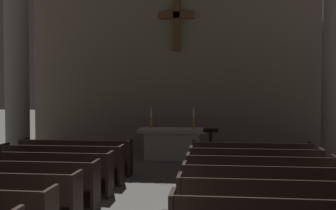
{
  "coord_description": "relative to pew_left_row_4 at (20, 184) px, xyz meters",
  "views": [
    {
      "loc": [
        1.38,
        -4.27,
        2.28
      ],
      "look_at": [
        0.0,
        7.85,
        1.82
      ],
      "focal_mm": 44.02,
      "sensor_mm": 36.0,
      "label": 1
    }
  ],
  "objects": [
    {
      "name": "pew_left_row_4",
      "position": [
        0.0,
        0.0,
        0.0
      ],
      "size": [
        3.01,
        0.5,
        0.95
      ],
      "color": "black",
      "rests_on": "ground"
    },
    {
      "name": "pew_left_row_5",
      "position": [
        0.0,
        1.06,
        0.0
      ],
      "size": [
        3.01,
        0.5,
        0.95
      ],
      "color": "black",
      "rests_on": "ground"
    },
    {
      "name": "pew_left_row_6",
      "position": [
        0.0,
        2.12,
        0.0
      ],
      "size": [
        3.01,
        0.5,
        0.95
      ],
      "color": "black",
      "rests_on": "ground"
    },
    {
      "name": "pew_left_row_7",
      "position": [
        0.0,
        3.18,
        0.0
      ],
      "size": [
        3.01,
        0.5,
        0.95
      ],
      "color": "black",
      "rests_on": "ground"
    },
    {
      "name": "pew_right_row_3",
      "position": [
        4.61,
        -1.06,
        0.0
      ],
      "size": [
        3.01,
        0.5,
        0.95
      ],
      "color": "black",
      "rests_on": "ground"
    },
    {
      "name": "pew_right_row_4",
      "position": [
        4.61,
        0.0,
        0.0
      ],
      "size": [
        3.01,
        0.5,
        0.95
      ],
      "color": "black",
      "rests_on": "ground"
    },
    {
      "name": "pew_right_row_5",
      "position": [
        4.61,
        1.06,
        0.0
      ],
      "size": [
        3.01,
        0.5,
        0.95
      ],
      "color": "black",
      "rests_on": "ground"
    },
    {
      "name": "pew_right_row_6",
      "position": [
        4.61,
        2.12,
        0.0
      ],
      "size": [
        3.01,
        0.5,
        0.95
      ],
      "color": "black",
      "rests_on": "ground"
    },
    {
      "name": "pew_right_row_7",
      "position": [
        4.61,
        3.18,
        0.0
      ],
      "size": [
        3.01,
        0.5,
        0.95
      ],
      "color": "black",
      "rests_on": "ground"
    },
    {
      "name": "column_left_second",
      "position": [
        -2.54,
        5.0,
        3.06
      ],
      "size": [
        1.12,
        1.12,
        7.25
      ],
      "color": "gray",
      "rests_on": "ground"
    },
    {
      "name": "column_right_second",
      "position": [
        7.15,
        5.0,
        3.06
      ],
      "size": [
        1.12,
        1.12,
        7.25
      ],
      "color": "gray",
      "rests_on": "ground"
    },
    {
      "name": "altar",
      "position": [
        2.31,
        5.93,
        0.06
      ],
      "size": [
        2.2,
        0.9,
        1.01
      ],
      "color": "#BCB7AD",
      "rests_on": "ground"
    },
    {
      "name": "candlestick_left",
      "position": [
        1.61,
        5.93,
        0.74
      ],
      "size": [
        0.16,
        0.16,
        0.65
      ],
      "color": "#B79338",
      "rests_on": "altar"
    },
    {
      "name": "candlestick_right",
      "position": [
        3.01,
        5.93,
        0.74
      ],
      "size": [
        0.16,
        0.16,
        0.65
      ],
      "color": "#B79338",
      "rests_on": "altar"
    },
    {
      "name": "apse_with_cross",
      "position": [
        2.31,
        7.72,
        3.77
      ],
      "size": [
        10.89,
        0.49,
        8.48
      ],
      "color": "gray",
      "rests_on": "ground"
    },
    {
      "name": "lectern",
      "position": [
        3.57,
        4.73,
        0.07
      ],
      "size": [
        0.44,
        0.36,
        1.15
      ],
      "color": "black",
      "rests_on": "ground"
    }
  ]
}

